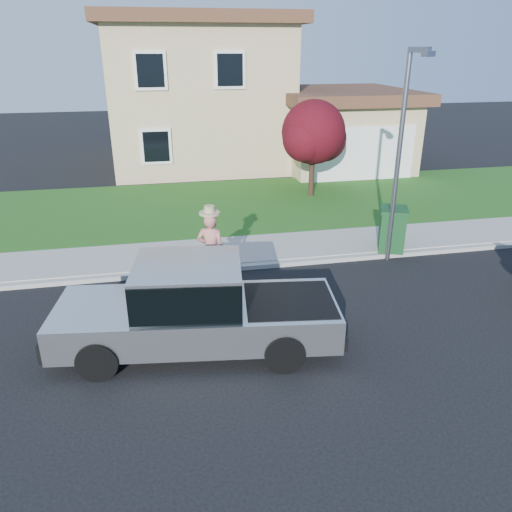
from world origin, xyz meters
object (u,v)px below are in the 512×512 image
Objects in this scene: trash_bin at (392,229)px; street_lamp at (401,147)px; pickup_truck at (196,310)px; ornamental_tree at (314,135)px; woman at (211,249)px.

trash_bin is 2.41m from street_lamp.
pickup_truck is 11.21m from ornamental_tree.
ornamental_tree is at bearing 68.48° from pickup_truck.
woman is at bearing 84.74° from pickup_truck.
trash_bin is (5.85, 3.71, -0.08)m from pickup_truck.
trash_bin is at bearing 41.65° from street_lamp.
pickup_truck is at bearing -119.03° from ornamental_tree.
ornamental_tree is at bearing -105.91° from woman.
pickup_truck is 1.57× the size of ornamental_tree.
street_lamp is (0.25, -6.40, 0.72)m from ornamental_tree.
street_lamp is at bearing 37.91° from pickup_truck.
woman reaches higher than trash_bin.
ornamental_tree is at bearing 116.78° from trash_bin.
street_lamp is at bearing -94.87° from trash_bin.
ornamental_tree is 6.23m from trash_bin.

